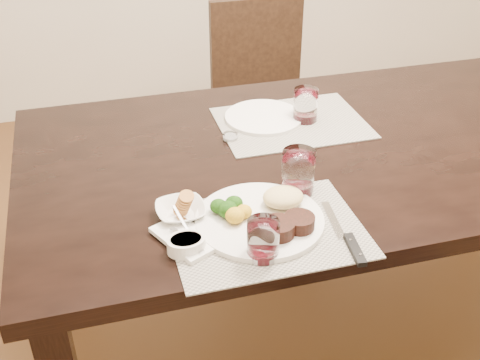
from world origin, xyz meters
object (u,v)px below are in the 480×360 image
object	(u,v)px
dinner_plate	(266,216)
wine_glass_near	(298,174)
cracker_bowl	(181,211)
chair_far	(263,93)
steak_knife	(349,242)
far_plate	(264,117)

from	to	relation	value
dinner_plate	wine_glass_near	size ratio (longest dim) A/B	2.66
cracker_bowl	chair_far	bearing A→B (deg)	63.52
wine_glass_near	steak_knife	bearing A→B (deg)	-80.52
steak_knife	cracker_bowl	distance (m)	0.42
dinner_plate	steak_knife	xyz separation A→B (m)	(0.16, -0.13, -0.01)
chair_far	dinner_plate	size ratio (longest dim) A/B	2.86
dinner_plate	far_plate	xyz separation A→B (m)	(0.16, 0.53, -0.01)
cracker_bowl	far_plate	size ratio (longest dim) A/B	0.50
chair_far	steak_knife	world-z (taller)	chair_far
chair_far	wine_glass_near	world-z (taller)	chair_far
dinner_plate	cracker_bowl	size ratio (longest dim) A/B	2.51
cracker_bowl	far_plate	world-z (taller)	cracker_bowl
chair_far	far_plate	xyz separation A→B (m)	(-0.23, -0.72, 0.26)
steak_knife	far_plate	distance (m)	0.67
chair_far	far_plate	bearing A→B (deg)	-107.52
chair_far	far_plate	distance (m)	0.80
chair_far	steak_knife	bearing A→B (deg)	-99.32
wine_glass_near	far_plate	world-z (taller)	wine_glass_near
cracker_bowl	wine_glass_near	distance (m)	0.32
chair_far	wine_glass_near	size ratio (longest dim) A/B	7.60
dinner_plate	steak_knife	world-z (taller)	dinner_plate
cracker_bowl	wine_glass_near	bearing A→B (deg)	5.34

